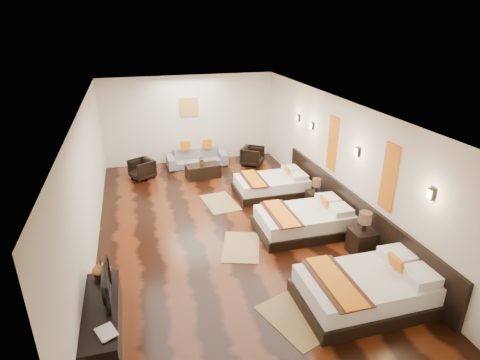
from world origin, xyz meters
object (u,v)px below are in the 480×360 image
object	(u,v)px
bed_mid	(305,221)
coffee_table	(203,171)
figurine	(101,269)
armchair_left	(142,169)
tv	(102,285)
tv_console	(103,322)
book	(98,337)
sofa	(197,157)
armchair_right	(253,156)
nightstand_a	(362,239)
bed_far	(272,185)
bed_near	(367,289)
table_plant	(202,160)
nightstand_b	(315,198)

from	to	relation	value
bed_mid	coffee_table	world-z (taller)	bed_mid
figurine	armchair_left	bearing A→B (deg)	81.34
tv	armchair_left	world-z (taller)	tv
tv_console	book	world-z (taller)	book
figurine	tv	bearing A→B (deg)	-84.99
figurine	sofa	xyz separation A→B (m)	(2.60, 6.17, -0.43)
tv	armchair_left	size ratio (longest dim) A/B	1.31
armchair_right	armchair_left	bearing A→B (deg)	128.52
tv_console	armchair_left	bearing A→B (deg)	82.36
tv_console	book	bearing A→B (deg)	-90.00
figurine	armchair_right	distance (m)	7.23
nightstand_a	tv	bearing A→B (deg)	-170.93
book	bed_far	bearing A→B (deg)	48.98
bed_near	table_plant	size ratio (longest dim) A/B	8.62
armchair_right	coffee_table	size ratio (longest dim) A/B	0.66
armchair_right	table_plant	xyz separation A→B (m)	(-1.76, -0.56, 0.23)
bed_near	bed_far	distance (m)	4.61
bed_far	table_plant	distance (m)	2.38
sofa	armchair_left	bearing A→B (deg)	-162.04
nightstand_b	coffee_table	world-z (taller)	nightstand_b
bed_near	table_plant	distance (m)	6.55
bed_far	bed_mid	bearing A→B (deg)	-89.95
tv_console	bed_near	bearing A→B (deg)	-5.41
nightstand_a	nightstand_b	xyz separation A→B (m)	(0.00, 2.14, -0.05)
tv	book	xyz separation A→B (m)	(-0.05, -0.79, -0.23)
sofa	armchair_left	xyz separation A→B (m)	(-1.76, -0.63, 0.01)
nightstand_b	book	bearing A→B (deg)	-143.07
book	figurine	xyz separation A→B (m)	(0.00, 1.36, 0.14)
tv	armchair_right	distance (m)	7.67
tv_console	table_plant	world-z (taller)	table_plant
nightstand_b	tv_console	world-z (taller)	nightstand_b
book	armchair_left	world-z (taller)	armchair_left
book	figurine	world-z (taller)	figurine
bed_near	nightstand_b	bearing A→B (deg)	77.97
nightstand_a	book	bearing A→B (deg)	-162.33
tv	table_plant	bearing A→B (deg)	-25.15
sofa	armchair_right	bearing A→B (deg)	-15.20
nightstand_a	figurine	xyz separation A→B (m)	(-4.95, -0.21, 0.38)
figurine	nightstand_b	bearing A→B (deg)	25.44
bed_near	tv_console	world-z (taller)	bed_near
bed_far	nightstand_b	distance (m)	1.34
bed_near	book	xyz separation A→B (m)	(-4.20, -0.21, 0.28)
tv	table_plant	world-z (taller)	tv
coffee_table	tv_console	bearing A→B (deg)	-113.88
bed_mid	nightstand_b	size ratio (longest dim) A/B	2.63
nightstand_b	armchair_left	distance (m)	5.19
nightstand_b	armchair_right	world-z (taller)	nightstand_b
bed_mid	figurine	xyz separation A→B (m)	(-4.20, -1.34, 0.43)
sofa	table_plant	size ratio (longest dim) A/B	7.44
tv	figurine	distance (m)	0.58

